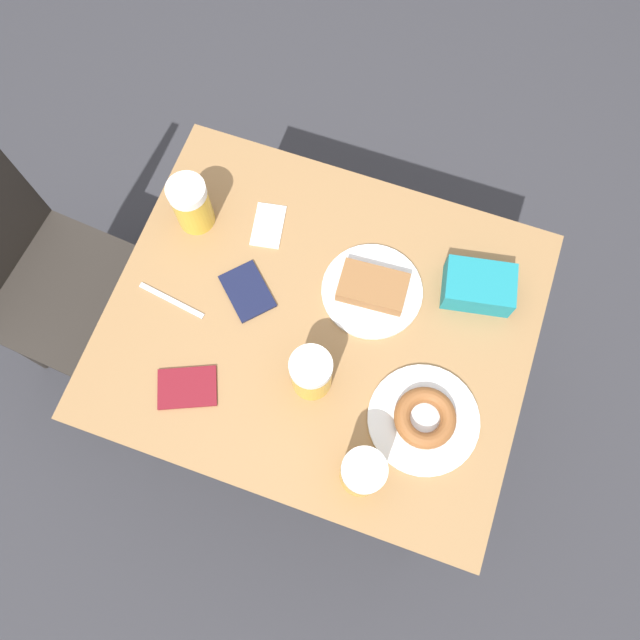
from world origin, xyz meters
TOP-DOWN VIEW (x-y plane):
  - ground_plane at (0.00, 0.00)m, footprint 8.00×8.00m
  - table at (0.00, 0.00)m, footprint 0.78×0.94m
  - chair at (-0.05, 0.81)m, footprint 0.43×0.43m
  - plate_with_cake at (0.11, -0.09)m, footprint 0.23×0.23m
  - plate_with_donut at (-0.13, -0.28)m, footprint 0.24×0.24m
  - beer_mug_left at (0.15, 0.36)m, footprint 0.09×0.09m
  - beer_mug_center at (-0.13, -0.03)m, footprint 0.09×0.09m
  - beer_mug_right at (-0.29, -0.19)m, footprint 0.09×0.09m
  - napkin_folded at (0.19, 0.19)m, footprint 0.12×0.09m
  - fork at (-0.06, 0.33)m, footprint 0.04×0.17m
  - passport_near_edge at (-0.23, 0.22)m, footprint 0.13×0.15m
  - passport_far_edge at (0.02, 0.18)m, footprint 0.15×0.15m
  - blue_pouch at (0.19, -0.31)m, footprint 0.13×0.17m

SIDE VIEW (x-z plane):
  - ground_plane at x=0.00m, z-range 0.00..0.00m
  - chair at x=-0.05m, z-range 0.09..0.95m
  - table at x=0.00m, z-range 0.30..1.02m
  - fork at x=-0.06m, z-range 0.72..0.73m
  - napkin_folded at x=0.19m, z-range 0.72..0.73m
  - passport_near_edge at x=-0.23m, z-range 0.72..0.73m
  - passport_far_edge at x=0.02m, z-range 0.72..0.73m
  - plate_with_cake at x=0.11m, z-range 0.72..0.76m
  - plate_with_donut at x=-0.13m, z-range 0.72..0.76m
  - blue_pouch at x=0.19m, z-range 0.72..0.79m
  - beer_mug_left at x=0.15m, z-range 0.73..0.87m
  - beer_mug_center at x=-0.13m, z-range 0.73..0.87m
  - beer_mug_right at x=-0.29m, z-range 0.73..0.87m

